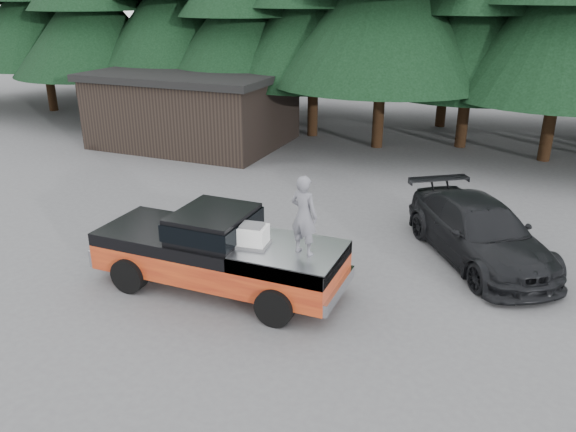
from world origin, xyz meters
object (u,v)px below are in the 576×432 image
at_px(pickup_truck, 219,262).
at_px(man_on_bed, 304,215).
at_px(utility_building, 194,107).
at_px(air_compressor, 252,236).
at_px(parked_car, 479,232).

distance_m(pickup_truck, man_on_bed, 2.63).
xyz_separation_m(pickup_truck, utility_building, (-7.86, 11.83, 1.00)).
bearing_deg(pickup_truck, air_compressor, -9.90).
bearing_deg(pickup_truck, utility_building, 123.59).
xyz_separation_m(air_compressor, utility_building, (-8.82, 12.00, 0.12)).
height_order(pickup_truck, parked_car, parked_car).
xyz_separation_m(man_on_bed, utility_building, (-10.00, 11.93, -0.53)).
xyz_separation_m(man_on_bed, parked_car, (3.32, 4.06, -1.43)).
xyz_separation_m(air_compressor, man_on_bed, (1.18, 0.07, 0.65)).
relative_size(pickup_truck, man_on_bed, 3.45).
height_order(pickup_truck, man_on_bed, man_on_bed).
bearing_deg(pickup_truck, parked_car, 35.98).
xyz_separation_m(air_compressor, parked_car, (4.49, 4.13, -0.78)).
bearing_deg(utility_building, air_compressor, -53.68).
xyz_separation_m(pickup_truck, air_compressor, (0.96, -0.17, 0.88)).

